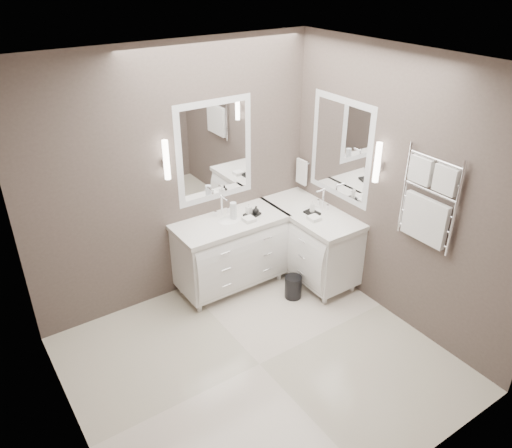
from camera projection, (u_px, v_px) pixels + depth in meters
floor at (259, 364)px, 4.65m from camera, size 3.20×3.00×0.01m
ceiling at (261, 66)px, 3.36m from camera, size 3.20×3.00×0.01m
wall_back at (177, 178)px, 5.10m from camera, size 3.20×0.01×2.70m
wall_front at (406, 346)px, 2.91m from camera, size 3.20×0.01×2.70m
wall_left at (55, 309)px, 3.22m from camera, size 0.01×3.00×2.70m
wall_right at (397, 192)px, 4.80m from camera, size 0.01×3.00×2.70m
vanity_back at (231, 249)px, 5.53m from camera, size 1.24×0.59×0.97m
vanity_right at (310, 239)px, 5.73m from camera, size 0.59×1.24×0.97m
mirror_back at (215, 151)px, 5.22m from camera, size 0.90×0.02×1.10m
mirror_right at (341, 149)px, 5.28m from camera, size 0.02×0.90×1.10m
sconce_back at (166, 161)px, 4.86m from camera, size 0.06×0.06×0.40m
sconce_right at (377, 163)px, 4.81m from camera, size 0.06×0.06×0.40m
towel_bar_corner at (302, 171)px, 5.87m from camera, size 0.03×0.22×0.30m
towel_ladder at (428, 205)px, 4.46m from camera, size 0.06×0.58×0.90m
waste_bin at (293, 287)px, 5.51m from camera, size 0.22×0.22×0.26m
amenity_tray_back at (252, 214)px, 5.45m from camera, size 0.19×0.16×0.03m
amenity_tray_right at (312, 213)px, 5.48m from camera, size 0.14×0.17×0.02m
water_bottle at (233, 211)px, 5.32m from camera, size 0.09×0.09×0.20m
soap_bottle_a at (249, 208)px, 5.41m from camera, size 0.06×0.06×0.12m
soap_bottle_b at (256, 210)px, 5.41m from camera, size 0.09×0.09×0.09m
soap_bottle_c at (312, 206)px, 5.44m from camera, size 0.07×0.07×0.14m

